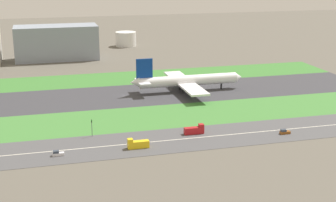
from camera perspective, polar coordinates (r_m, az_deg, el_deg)
name	(u,v)px	position (r m, az deg, el deg)	size (l,w,h in m)	color
ground_plane	(125,96)	(268.43, -4.98, 0.62)	(800.00, 800.00, 0.00)	#5B564C
runway	(125,96)	(268.41, -4.98, 0.63)	(280.00, 46.00, 0.10)	#38383D
grass_median_north	(113,79)	(307.66, -6.32, 2.57)	(280.00, 36.00, 0.10)	#3D7A33
grass_median_south	(141,118)	(229.78, -3.17, -1.98)	(280.00, 36.00, 0.10)	#427F38
highway	(157,142)	(200.28, -1.28, -4.70)	(280.00, 28.00, 0.10)	#4C4C4F
highway_centerline	(157,141)	(200.26, -1.28, -4.68)	(266.00, 0.50, 0.01)	silver
airliner	(186,81)	(274.58, 2.04, 2.36)	(65.00, 56.00, 19.70)	white
truck_2	(138,144)	(193.33, -3.53, -4.99)	(8.40, 2.50, 4.00)	yellow
car_4	(58,153)	(190.45, -12.63, -5.93)	(4.40, 1.80, 2.00)	silver
car_0	(285,132)	(214.28, 13.31, -3.49)	(4.40, 1.80, 2.00)	brown
truck_1	(195,130)	(208.78, 3.09, -3.37)	(8.40, 2.50, 4.00)	#B2191E
traffic_light	(92,127)	(207.06, -8.79, -2.94)	(0.36, 0.50, 7.20)	#4C4C51
hangar_building	(57,43)	(374.01, -12.75, 6.59)	(59.66, 24.97, 24.95)	gray
fuel_tank_west	(126,39)	(425.56, -4.90, 7.14)	(17.47, 17.47, 12.18)	silver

